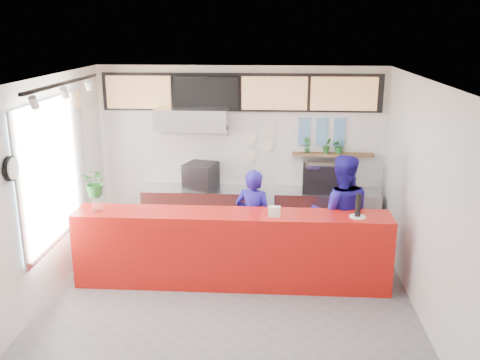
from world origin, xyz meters
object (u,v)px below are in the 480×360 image
at_px(espresso_machine, 325,177).
at_px(pepper_mill, 358,205).
at_px(staff_center, 253,219).
at_px(service_counter, 232,249).
at_px(staff_right, 341,215).
at_px(panini_oven, 201,176).

xyz_separation_m(espresso_machine, pepper_mill, (0.28, -1.86, 0.13)).
relative_size(staff_center, pepper_mill, 4.91).
height_order(service_counter, pepper_mill, pepper_mill).
bearing_deg(staff_right, pepper_mill, 107.17).
bearing_deg(staff_right, service_counter, 18.26).
bearing_deg(service_counter, panini_oven, 110.77).
xyz_separation_m(panini_oven, staff_right, (2.27, -1.31, -0.20)).
relative_size(service_counter, staff_right, 2.43).
xyz_separation_m(staff_center, staff_right, (1.31, -0.10, 0.14)).
distance_m(panini_oven, staff_center, 1.58).
distance_m(staff_right, pepper_mill, 0.67).
relative_size(service_counter, espresso_machine, 5.88).
bearing_deg(staff_center, pepper_mill, 171.25).
bearing_deg(espresso_machine, service_counter, -124.94).
relative_size(panini_oven, pepper_mill, 1.57).
distance_m(service_counter, espresso_machine, 2.40).
height_order(panini_oven, staff_right, staff_right).
xyz_separation_m(espresso_machine, staff_center, (-1.19, -1.21, -0.36)).
distance_m(espresso_machine, staff_center, 1.73).
height_order(service_counter, espresso_machine, espresso_machine).
relative_size(panini_oven, staff_center, 0.32).
height_order(staff_center, staff_right, staff_right).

